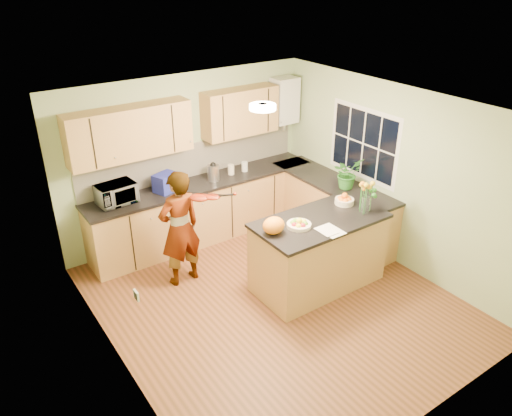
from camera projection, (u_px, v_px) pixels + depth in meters
floor at (275, 301)px, 6.39m from camera, size 4.50×4.50×0.00m
ceiling at (279, 110)px, 5.26m from camera, size 4.00×4.50×0.02m
wall_back at (187, 157)px, 7.48m from camera, size 4.00×0.02×2.50m
wall_front at (438, 317)px, 4.17m from camera, size 4.00×0.02×2.50m
wall_left at (111, 269)px, 4.81m from camera, size 0.02×4.50×2.50m
wall_right at (393, 176)px, 6.84m from camera, size 0.02×4.50×2.50m
back_counter at (205, 209)px, 7.66m from camera, size 3.64×0.62×0.94m
right_counter at (331, 209)px, 7.66m from camera, size 0.62×2.24×0.94m
splashback at (194, 160)px, 7.54m from camera, size 3.60×0.02×0.52m
upper_cabinets at (179, 124)px, 6.99m from camera, size 3.20×0.34×0.70m
boiler at (284, 100)px, 7.93m from camera, size 0.40×0.30×0.86m
window_right at (363, 143)px, 7.14m from camera, size 0.01×1.30×1.05m
light_switch at (136, 295)px, 4.35m from camera, size 0.02×0.09×0.09m
ceiling_lamp at (263, 107)px, 5.50m from camera, size 0.30×0.30×0.07m
peninsula_island at (318, 252)px, 6.51m from camera, size 1.72×0.88×0.98m
fruit_dish at (299, 224)px, 6.09m from camera, size 0.30×0.30×0.11m
orange_bowl at (344, 199)px, 6.65m from camera, size 0.26×0.26×0.15m
flower_vase at (367, 189)px, 6.31m from camera, size 0.26×0.26×0.49m
orange_bag at (274, 225)px, 5.92m from camera, size 0.31×0.28×0.21m
papers at (331, 230)px, 6.01m from camera, size 0.23×0.32×0.01m
violinist at (180, 229)px, 6.44m from camera, size 0.61×0.43×1.60m
violin at (200, 197)px, 6.17m from camera, size 0.64×0.55×0.16m
microwave at (116, 194)px, 6.73m from camera, size 0.54×0.39×0.28m
blue_box at (166, 182)px, 7.09m from camera, size 0.39×0.33×0.26m
kettle at (213, 172)px, 7.43m from camera, size 0.18×0.18×0.33m
jar_cream at (231, 170)px, 7.66m from camera, size 0.13×0.13×0.15m
jar_white at (245, 167)px, 7.78m from camera, size 0.10×0.10×0.15m
potted_plant at (347, 173)px, 7.15m from camera, size 0.42×0.37×0.45m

